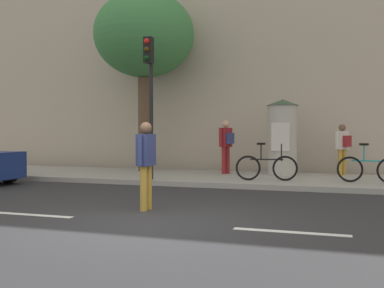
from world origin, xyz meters
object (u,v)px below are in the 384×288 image
Objects in this scene: pedestrian_near_pole at (343,145)px; bicycle_upright at (266,167)px; poster_column at (282,136)px; street_tree at (144,36)px; pedestrian_with_bag at (146,158)px; bicycle_leaning at (370,169)px; pedestrian_in_light_jacket at (226,142)px; traffic_light at (150,84)px.

pedestrian_near_pole is 0.94× the size of bicycle_upright.
pedestrian_near_pole is at bearing 13.12° from poster_column.
pedestrian_with_bag is at bearing -65.64° from street_tree.
bicycle_leaning is (0.71, -2.24, -0.59)m from pedestrian_near_pole.
bicycle_upright is at bearing -130.26° from pedestrian_near_pole.
bicycle_leaning is 1.00× the size of bicycle_upright.
pedestrian_in_light_jacket is (-0.03, 6.64, 0.19)m from pedestrian_with_bag.
bicycle_leaning is at bearing 9.38° from traffic_light.
pedestrian_near_pole is (6.76, 0.54, -3.83)m from street_tree.
bicycle_upright is (3.30, 0.79, -2.41)m from traffic_light.
pedestrian_with_bag is at bearing -89.78° from pedestrian_in_light_jacket.
pedestrian_with_bag is 8.20m from pedestrian_near_pole.
pedestrian_near_pole reaches higher than bicycle_upright.
pedestrian_near_pole is at bearing 4.56° from street_tree.
pedestrian_with_bag is (-1.80, -6.89, -0.37)m from poster_column.
bicycle_leaning is (4.42, -1.56, -0.68)m from pedestrian_in_light_jacket.
bicycle_leaning is at bearing -19.38° from pedestrian_in_light_jacket.
pedestrian_near_pole is (3.68, 7.33, 0.10)m from pedestrian_with_bag.
traffic_light is 2.33× the size of pedestrian_in_light_jacket.
street_tree is 3.65× the size of bicycle_leaning.
bicycle_upright is (-2.08, -2.45, -0.59)m from pedestrian_near_pole.
pedestrian_in_light_jacket is (3.05, -0.14, -3.75)m from street_tree.
pedestrian_with_bag is 6.74m from bicycle_leaning.
street_tree reaches higher than bicycle_leaning.
traffic_light is 0.65× the size of street_tree.
poster_column is at bearing -166.88° from pedestrian_near_pole.
street_tree is 3.58× the size of pedestrian_in_light_jacket.
poster_column reaches higher than pedestrian_near_pole.
bicycle_leaning is at bearing 49.18° from pedestrian_with_bag.
traffic_light is 2.51× the size of pedestrian_near_pole.
pedestrian_in_light_jacket reaches higher than bicycle_upright.
traffic_light reaches higher than bicycle_upright.
poster_column is 0.39× the size of street_tree.
street_tree reaches higher than bicycle_upright.
bicycle_leaning is (7.47, -1.70, -4.43)m from street_tree.
bicycle_upright is at bearing 71.76° from pedestrian_with_bag.
street_tree is (-1.38, 2.71, 2.01)m from traffic_light.
bicycle_upright is at bearing -22.22° from street_tree.
street_tree is 4.83m from pedestrian_in_light_jacket.
bicycle_leaning is (6.09, 1.01, -2.41)m from traffic_light.
street_tree is 3.66× the size of pedestrian_with_bag.
poster_column reaches higher than pedestrian_with_bag.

